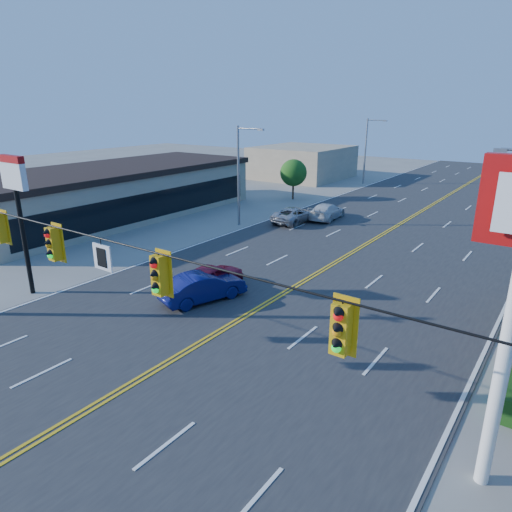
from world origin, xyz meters
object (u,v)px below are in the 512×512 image
Objects in this scene: pizza_hut_sign at (17,197)px; car_magenta at (211,278)px; car_blue at (203,288)px; car_silver at (295,216)px; signal_span at (77,267)px; car_white at (327,212)px.

car_magenta is (7.60, 5.69, -4.44)m from pizza_hut_sign.
car_silver is at bearing -55.58° from car_blue.
car_blue is at bearing 28.86° from pizza_hut_sign.
signal_span is 28.77m from car_white.
car_blue is (0.54, -1.20, -0.01)m from car_magenta.
pizza_hut_sign is at bearing 47.80° from car_blue.
car_blue reaches higher than car_white.
car_blue is 0.94× the size of car_white.
pizza_hut_sign reaches higher than car_white.
car_blue is at bearing 106.71° from car_silver.
car_white is at bearing -119.61° from car_silver.
car_silver is (-4.62, 16.68, -0.07)m from car_blue.
car_magenta is 0.92× the size of car_white.
car_silver is (-7.36, 25.16, -4.23)m from signal_span.
signal_span is 3.55× the size of pizza_hut_sign.
car_blue is at bearing 94.30° from car_white.
signal_span is 5.52× the size of car_blue.
signal_span is at bearing 107.54° from car_silver.
signal_span is at bearing -20.19° from pizza_hut_sign.
car_blue is at bearing 110.36° from car_magenta.
pizza_hut_sign is 10.48m from car_magenta.
signal_span is 11.60m from pizza_hut_sign.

